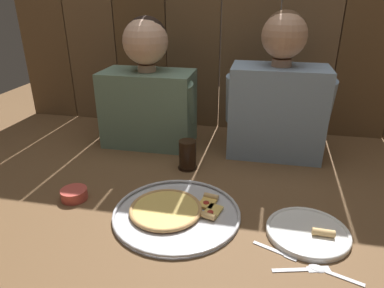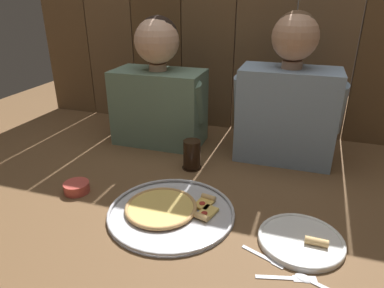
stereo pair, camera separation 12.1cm
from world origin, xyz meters
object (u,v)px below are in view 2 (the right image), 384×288
at_px(diner_right, 288,98).
at_px(dinner_plate, 301,240).
at_px(pizza_tray, 169,210).
at_px(diner_left, 159,88).
at_px(dipping_bowl, 77,187).
at_px(drinking_glass, 192,155).

bearing_deg(diner_right, dinner_plate, -79.81).
height_order(pizza_tray, dinner_plate, dinner_plate).
bearing_deg(diner_left, dipping_bowl, -101.81).
distance_m(dinner_plate, diner_left, 0.92).
relative_size(dinner_plate, diner_right, 0.41).
bearing_deg(dipping_bowl, diner_left, 78.19).
relative_size(pizza_tray, dinner_plate, 1.68).
bearing_deg(pizza_tray, diner_right, 59.62).
distance_m(drinking_glass, dipping_bowl, 0.46).
relative_size(dipping_bowl, diner_left, 0.16).
distance_m(dipping_bowl, diner_right, 0.90).
relative_size(pizza_tray, diner_left, 0.72).
bearing_deg(diner_left, pizza_tray, -64.76).
height_order(drinking_glass, dipping_bowl, drinking_glass).
height_order(diner_left, diner_right, diner_right).
bearing_deg(drinking_glass, dipping_bowl, -137.98).
xyz_separation_m(dinner_plate, diner_left, (-0.68, 0.56, 0.25)).
distance_m(pizza_tray, dinner_plate, 0.42).
bearing_deg(diner_right, drinking_glass, -147.73).
height_order(dipping_bowl, diner_left, diner_left).
xyz_separation_m(drinking_glass, dipping_bowl, (-0.34, -0.31, -0.04)).
relative_size(drinking_glass, dipping_bowl, 1.32).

